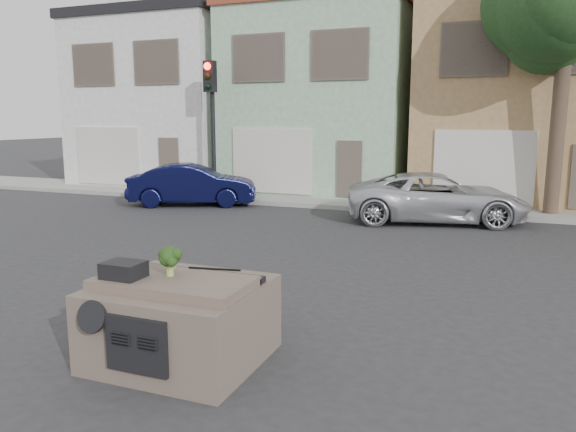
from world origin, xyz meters
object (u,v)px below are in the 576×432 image
Objects in this scene: navy_sedan at (193,205)px; broccoli at (170,261)px; traffic_signal at (212,131)px; silver_pickup at (436,222)px.

navy_sedan is 11.39× the size of broccoli.
navy_sedan is 0.86× the size of traffic_signal.
broccoli is at bearing -172.79° from navy_sedan.
silver_pickup is at bearing -9.90° from traffic_signal.
traffic_signal is (0.07, 1.35, 2.55)m from navy_sedan.
silver_pickup reaches higher than navy_sedan.
navy_sedan is at bearing 76.13° from silver_pickup.
navy_sedan is at bearing 119.96° from broccoli.
broccoli is at bearing -63.01° from traffic_signal.
silver_pickup is at bearing 80.25° from broccoli.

